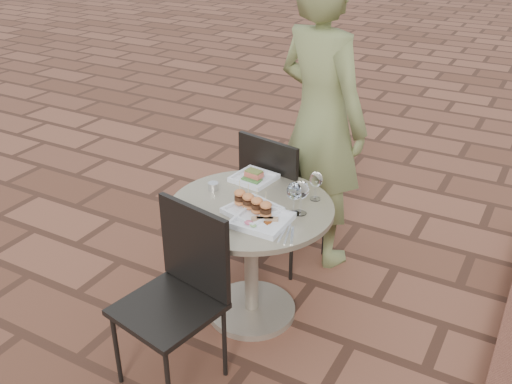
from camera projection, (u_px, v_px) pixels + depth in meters
The scene contains 14 objects.
ground at pixel (224, 298), 3.54m from camera, with size 60.00×60.00×0.00m, color brown.
cafe_table at pixel (251, 244), 3.20m from camera, with size 0.90×0.90×0.73m.
chair_far at pixel (278, 190), 3.63m from camera, with size 0.51×0.51×0.93m.
chair_near at pixel (181, 283), 2.76m from camera, with size 0.51×0.51×0.93m.
diner at pixel (321, 121), 3.58m from camera, with size 0.70×0.46×1.92m, color olive.
plate_salmon at pixel (254, 177), 3.35m from camera, with size 0.25×0.25×0.06m.
plate_sliders at pixel (253, 206), 2.99m from camera, with size 0.30×0.30×0.16m.
plate_tuna at pixel (262, 220), 2.91m from camera, with size 0.27×0.27×0.03m.
wine_glass_right at pixel (294, 192), 2.94m from camera, with size 0.08×0.08×0.18m.
wine_glass_mid at pixel (316, 180), 3.09m from camera, with size 0.07×0.07×0.17m.
wine_glass_far at pixel (301, 191), 2.95m from camera, with size 0.08×0.08×0.19m.
steel_ramekin at pixel (213, 186), 3.24m from camera, with size 0.06×0.06×0.04m, color silver.
cutlery_set at pixel (288, 234), 2.82m from camera, with size 0.09×0.20×0.00m, color silver, non-canonical shape.
planter_curb at pixel (508, 348), 3.04m from camera, with size 0.12×3.00×0.15m, color brown.
Camera 1 is at (1.55, -2.37, 2.22)m, focal length 40.00 mm.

